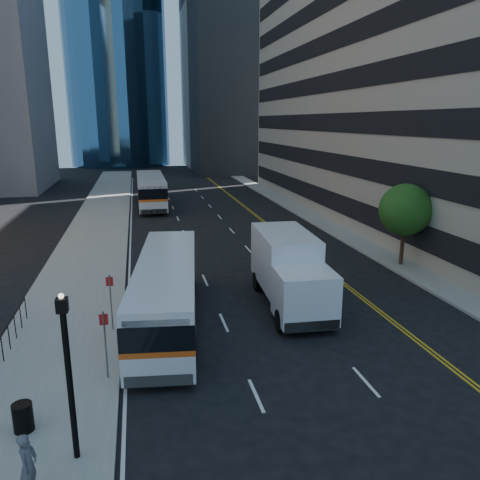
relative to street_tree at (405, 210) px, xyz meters
The scene contains 12 objects.
ground 12.58m from the street_tree, 138.37° to the right, with size 160.00×160.00×0.00m, color black.
sidewalk_west 26.11m from the street_tree, 138.92° to the left, with size 5.00×90.00×0.15m, color gray.
sidewalk_east 17.37m from the street_tree, 90.00° to the left, with size 2.00×90.00×0.15m, color gray.
parking_garage 23.65m from the street_tree, 43.15° to the left, with size 30.00×50.00×25.00m, color #9E9384.
office_tower_north 69.80m from the street_tree, 82.00° to the left, with size 30.00×28.00×60.00m, color gray.
street_tree is the anchor object (origin of this frame).
lamp_post 22.82m from the street_tree, 142.13° to the right, with size 0.28×0.28×4.56m.
bus_front 16.12m from the street_tree, 159.55° to the right, with size 3.88×11.74×2.97m.
bus_rear 29.30m from the street_tree, 120.13° to the left, with size 2.84×12.65×3.26m.
box_truck 10.25m from the street_tree, 152.54° to the right, with size 2.93×7.49×3.52m.
trash_can 23.48m from the street_tree, 147.52° to the right, with size 0.57×0.57×0.86m, color black.
pedestrian 24.37m from the street_tree, 141.37° to the right, with size 0.60×0.39×1.64m, color #4F4F56.
Camera 1 is at (-7.01, -17.48, 8.94)m, focal length 35.00 mm.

